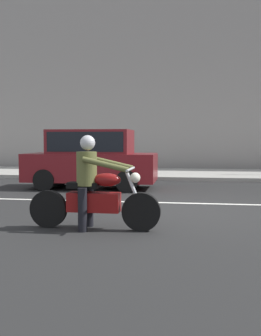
# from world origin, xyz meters

# --- Properties ---
(ground_plane) EXTENTS (80.00, 80.00, 0.00)m
(ground_plane) POSITION_xyz_m (0.00, 0.00, 0.00)
(ground_plane) COLOR black
(sidewalk_slab) EXTENTS (40.00, 4.40, 0.14)m
(sidewalk_slab) POSITION_xyz_m (0.00, 8.00, 0.07)
(sidewalk_slab) COLOR #99968E
(sidewalk_slab) RESTS_ON ground_plane
(building_facade) EXTENTS (40.00, 1.40, 12.70)m
(building_facade) POSITION_xyz_m (0.00, 11.40, 6.35)
(building_facade) COLOR gray
(building_facade) RESTS_ON ground_plane
(lane_marking_stripe) EXTENTS (18.00, 0.14, 0.01)m
(lane_marking_stripe) POSITION_xyz_m (0.13, 0.90, 0.00)
(lane_marking_stripe) COLOR silver
(lane_marking_stripe) RESTS_ON ground_plane
(motorcycle_with_rider_olive) EXTENTS (2.24, 0.70, 1.58)m
(motorcycle_with_rider_olive) POSITION_xyz_m (-1.57, -1.98, 0.64)
(motorcycle_with_rider_olive) COLOR black
(motorcycle_with_rider_olive) RESTS_ON ground_plane
(parked_hatchback_maroon) EXTENTS (3.95, 1.76, 1.80)m
(parked_hatchback_maroon) POSITION_xyz_m (-2.93, 3.31, 0.94)
(parked_hatchback_maroon) COLOR maroon
(parked_hatchback_maroon) RESTS_ON ground_plane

